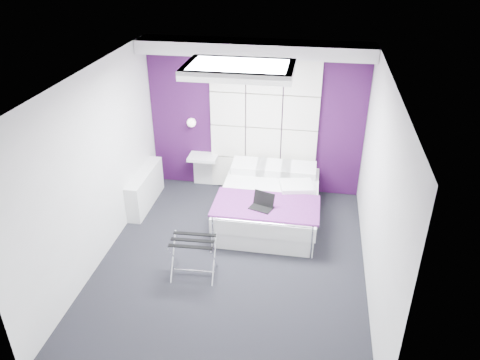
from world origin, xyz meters
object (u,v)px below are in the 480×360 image
Objects in this scene: luggage_rack at (194,257)px; laptop at (262,204)px; bed at (269,203)px; nightstand at (203,157)px; radiator at (145,188)px; wall_lamp at (192,122)px.

laptop reaches higher than luggage_rack.
bed is 1.52m from nightstand.
laptop is (-0.06, -0.52, 0.30)m from bed.
nightstand is 1.79m from laptop.
bed is 3.79× the size of nightstand.
bed reaches higher than luggage_rack.
nightstand is (-1.24, 0.81, 0.32)m from bed.
radiator reaches higher than luggage_rack.
nightstand is at bearing -12.65° from wall_lamp.
luggage_rack is at bearing -75.81° from wall_lamp.
radiator is at bearing 177.38° from bed.
wall_lamp is 0.47× the size of laptop.
wall_lamp reaches higher than laptop.
laptop reaches higher than nightstand.
luggage_rack is at bearing -118.42° from bed.
bed is 1.73m from luggage_rack.
laptop is (1.19, -1.33, -0.02)m from nightstand.
bed is 3.28× the size of luggage_rack.
radiator is 1.13m from nightstand.
wall_lamp reaches higher than nightstand.
wall_lamp is at bearing 154.10° from laptop.
nightstand is at bearing 146.80° from bed.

